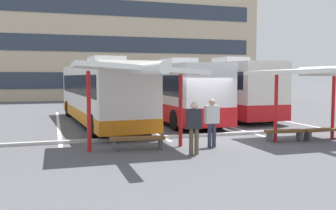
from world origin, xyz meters
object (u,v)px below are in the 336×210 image
(coach_bus_2, at_px, (220,89))
(bench_4, at_px, (325,131))
(waiting_passenger_1, at_px, (194,124))
(waiting_shelter_2, at_px, (311,72))
(waiting_shelter_1, at_px, (138,70))
(waiting_passenger_0, at_px, (212,119))
(coach_bus_0, at_px, (100,93))
(bench_3, at_px, (285,133))
(coach_bus_1, at_px, (169,93))
(bench_2, at_px, (137,140))

(coach_bus_2, xyz_separation_m, bench_4, (0.14, -9.78, -1.37))
(waiting_passenger_1, bearing_deg, waiting_shelter_2, 10.97)
(waiting_passenger_1, bearing_deg, waiting_shelter_1, 142.39)
(waiting_shelter_1, distance_m, waiting_passenger_0, 3.18)
(waiting_shelter_1, distance_m, waiting_passenger_1, 2.65)
(coach_bus_0, distance_m, waiting_passenger_1, 9.23)
(bench_3, xyz_separation_m, waiting_passenger_1, (-4.35, -1.33, 0.68))
(coach_bus_0, relative_size, waiting_passenger_1, 7.20)
(coach_bus_0, height_order, coach_bus_1, coach_bus_0)
(coach_bus_1, xyz_separation_m, waiting_shelter_2, (3.10, -8.59, 1.10))
(coach_bus_0, distance_m, coach_bus_1, 4.13)
(waiting_shelter_1, distance_m, bench_4, 8.10)
(coach_bus_1, height_order, waiting_passenger_1, coach_bus_1)
(coach_bus_1, relative_size, bench_3, 7.20)
(coach_bus_1, xyz_separation_m, coach_bus_2, (3.86, 1.40, 0.10))
(coach_bus_0, height_order, bench_4, coach_bus_0)
(coach_bus_1, distance_m, waiting_passenger_1, 9.87)
(waiting_shelter_1, relative_size, waiting_shelter_2, 1.02)
(waiting_shelter_1, relative_size, bench_2, 2.63)
(bench_4, bearing_deg, coach_bus_0, 136.12)
(waiting_shelter_2, height_order, waiting_passenger_1, waiting_shelter_2)
(waiting_shelter_2, distance_m, waiting_passenger_0, 4.50)
(coach_bus_0, height_order, bench_3, coach_bus_0)
(bench_2, xyz_separation_m, bench_3, (5.93, -0.04, -0.01))
(waiting_shelter_1, relative_size, waiting_passenger_1, 2.98)
(coach_bus_1, height_order, bench_4, coach_bus_1)
(waiting_passenger_1, bearing_deg, bench_3, 17.00)
(waiting_shelter_1, xyz_separation_m, waiting_shelter_2, (6.83, -0.20, -0.04))
(waiting_shelter_2, bearing_deg, coach_bus_2, 85.63)
(coach_bus_1, xyz_separation_m, bench_2, (-3.74, -8.24, -1.27))
(bench_4, distance_m, waiting_passenger_1, 6.31)
(bench_3, bearing_deg, waiting_shelter_1, -178.95)
(bench_3, height_order, bench_4, same)
(waiting_shelter_1, bearing_deg, bench_3, 1.05)
(waiting_passenger_1, bearing_deg, coach_bus_1, 77.38)
(bench_2, bearing_deg, coach_bus_0, 92.64)
(coach_bus_2, relative_size, waiting_shelter_2, 2.34)
(coach_bus_0, relative_size, bench_2, 6.35)
(waiting_shelter_1, xyz_separation_m, bench_4, (7.73, 0.00, -2.41))
(coach_bus_1, distance_m, bench_4, 9.38)
(coach_bus_0, bearing_deg, bench_2, -87.36)
(bench_4, height_order, waiting_passenger_1, waiting_passenger_1)
(bench_2, distance_m, bench_4, 7.74)
(coach_bus_0, xyz_separation_m, coach_bus_2, (7.95, 2.00, 0.06))
(bench_2, height_order, waiting_passenger_1, waiting_passenger_1)
(coach_bus_0, distance_m, waiting_shelter_1, 7.87)
(coach_bus_1, bearing_deg, waiting_shelter_1, -114.00)
(bench_3, height_order, waiting_passenger_0, waiting_passenger_0)
(coach_bus_2, relative_size, bench_3, 7.28)
(coach_bus_2, distance_m, waiting_passenger_1, 12.56)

